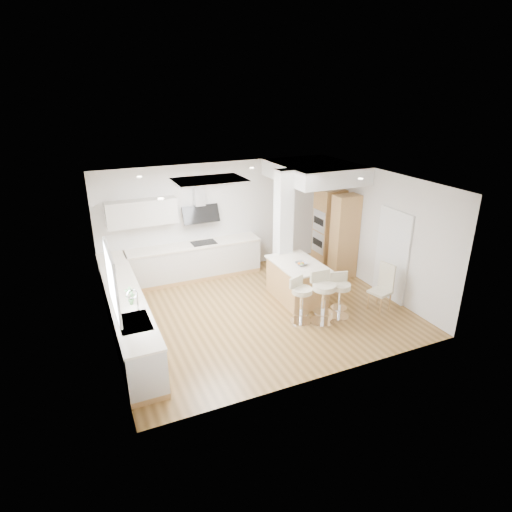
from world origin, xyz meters
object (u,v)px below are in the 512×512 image
peninsula (297,281)px  bar_stool_a (301,298)px  bar_stool_c (340,293)px  bar_stool_b (323,295)px  dining_chair (383,285)px

peninsula → bar_stool_a: bar_stool_a is taller
bar_stool_c → bar_stool_b: bearing=-158.8°
peninsula → bar_stool_b: bearing=-92.6°
bar_stool_b → dining_chair: bar_stool_b is taller
bar_stool_b → dining_chair: 1.49m
peninsula → bar_stool_b: 1.15m
bar_stool_a → dining_chair: bearing=-27.8°
peninsula → dining_chair: (1.45, -1.17, 0.11)m
bar_stool_a → bar_stool_b: bearing=-47.1°
dining_chair → bar_stool_a: bearing=159.1°
peninsula → bar_stool_a: 1.04m
bar_stool_a → bar_stool_c: 0.85m
peninsula → bar_stool_c: bar_stool_c is taller
peninsula → bar_stool_b: size_ratio=1.32×
bar_stool_b → bar_stool_c: bar_stool_b is taller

